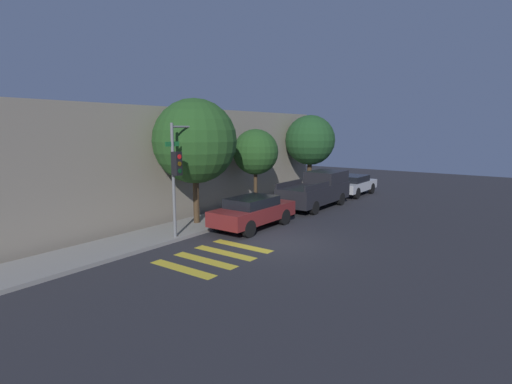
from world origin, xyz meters
TOP-DOWN VIEW (x-y plane):
  - ground_plane at (0.00, 0.00)m, footprint 60.00×60.00m
  - sidewalk at (0.00, 4.36)m, footprint 26.00×2.33m
  - building_row at (0.00, 8.93)m, footprint 26.00×6.00m
  - crosswalk at (-2.62, 0.80)m, footprint 3.51×2.60m
  - traffic_light_pole at (-1.45, 3.37)m, footprint 2.70×0.56m
  - sedan_near_corner at (1.36, 2.10)m, footprint 4.37×1.75m
  - pickup_truck at (7.41, 2.10)m, footprint 5.25×1.95m
  - sedan_middle at (12.49, 2.10)m, footprint 4.20×1.87m
  - tree_near_corner at (0.26, 4.49)m, footprint 3.74×3.74m
  - tree_midblock at (4.82, 4.49)m, footprint 2.44×2.44m
  - tree_far_end at (10.90, 4.49)m, footprint 3.25×3.25m

SIDE VIEW (x-z plane):
  - ground_plane at x=0.00m, z-range 0.00..0.00m
  - crosswalk at x=-2.62m, z-range 0.00..0.00m
  - sidewalk at x=0.00m, z-range 0.00..0.14m
  - sedan_middle at x=12.49m, z-range 0.07..1.39m
  - sedan_near_corner at x=1.36m, z-range 0.06..1.47m
  - pickup_truck at x=7.41m, z-range 0.01..1.96m
  - building_row at x=0.00m, z-range 0.00..5.36m
  - tree_midblock at x=4.82m, z-range 0.95..5.31m
  - traffic_light_pole at x=-1.45m, z-range 0.91..5.50m
  - tree_far_end at x=10.90m, z-range 0.99..6.25m
  - tree_near_corner at x=0.26m, z-range 0.97..6.67m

